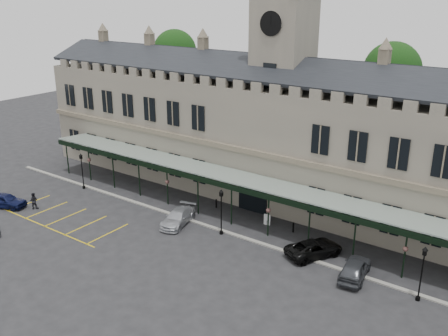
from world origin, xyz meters
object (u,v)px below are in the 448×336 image
Objects in this scene: lamp_post_left at (82,168)px; sign_board at (267,220)px; clock_tower at (283,73)px; car_left_a at (5,200)px; car_van at (314,248)px; person_b at (34,201)px; lamp_post_mid at (221,208)px; car_right_a at (355,268)px; lamp_post_right at (422,269)px; car_taxi at (178,217)px; station_building at (280,138)px.

sign_board is (21.40, 4.03, -1.92)m from lamp_post_left.
clock_tower is 30.88m from car_left_a.
person_b is (-27.27, -7.82, 0.17)m from car_van.
car_van is (8.57, 1.30, -1.91)m from lamp_post_mid.
lamp_post_mid is 8.87m from car_van.
lamp_post_left is 0.91× the size of car_right_a.
lamp_post_right reaches higher than lamp_post_left.
lamp_post_left reaches higher than car_taxi.
clock_tower is 22.75× the size of sign_board.
lamp_post_mid is 0.88× the size of car_van.
person_b is (2.70, 1.46, 0.12)m from car_left_a.
sign_board is at bearing 59.29° from lamp_post_mid.
clock_tower is at bearing -18.83° from car_van.
car_right_a is (10.20, -3.93, 0.24)m from sign_board.
lamp_post_left is (-18.60, -10.89, -4.02)m from station_building.
car_taxi reaches higher than sign_board.
station_building is 12.58× the size of car_taxi.
clock_tower is 5.20× the size of car_taxi.
car_right_a is (17.14, 0.80, 0.08)m from car_taxi.
lamp_post_left is 6.73m from person_b.
car_van is 2.88× the size of person_b.
lamp_post_left reaches higher than car_van.
sign_board is 0.63× the size of person_b.
person_b is (-18.30, -17.50, -12.25)m from clock_tower.
car_right_a is (4.03, -1.20, 0.08)m from car_van.
clock_tower reaches higher than lamp_post_right.
car_left_a is 34.95m from car_right_a.
car_taxi is 1.05× the size of car_right_a.
lamp_post_right is at bearing -99.58° from car_left_a.
car_taxi is (14.46, -0.71, -1.76)m from lamp_post_left.
lamp_post_right is 0.87× the size of car_van.
lamp_post_right reaches higher than car_van.
car_van is (29.97, 9.28, -0.05)m from car_left_a.
car_taxi is 17.16m from car_right_a.
car_taxi is at bearing 162.44° from person_b.
clock_tower is 5.66× the size of lamp_post_mid.
clock_tower is at bearing 92.12° from lamp_post_mid.
lamp_post_mid is 1.02× the size of lamp_post_right.
car_taxi is at bearing -5.71° from car_right_a.
lamp_post_right is 3.94× the size of sign_board.
car_van is at bearing -46.92° from station_building.
station_building is at bearing 56.73° from car_taxi.
car_taxi reaches higher than car_van.
car_van is at bearing -33.77° from sign_board.
clock_tower is 5.00× the size of car_van.
car_taxi is at bearing -178.54° from lamp_post_right.
lamp_post_mid reaches higher than car_van.
clock_tower reaches higher than car_right_a.
clock_tower is 28.13m from person_b.
station_building reaches higher than car_right_a.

